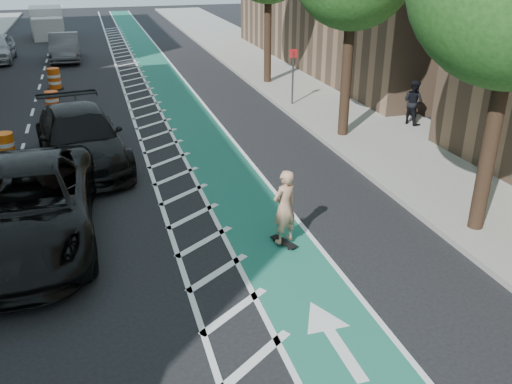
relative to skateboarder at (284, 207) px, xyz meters
name	(u,v)px	position (x,y,z in m)	size (l,w,h in m)	color
ground	(147,284)	(-3.24, -0.72, -0.99)	(120.00, 120.00, 0.00)	black
bike_lane	(197,130)	(-0.24, 9.28, -0.98)	(2.00, 90.00, 0.01)	#1C634F
buffer_strip	(157,133)	(-1.74, 9.28, -0.98)	(1.40, 90.00, 0.01)	silver
sidewalk_right	(352,114)	(6.26, 9.28, -0.91)	(5.00, 90.00, 0.15)	gray
curb_right	(296,119)	(3.81, 9.28, -0.91)	(0.12, 90.00, 0.16)	gray
sign_post	(293,76)	(4.36, 11.28, 0.37)	(0.35, 0.08, 2.47)	#4C4C4C
skateboard	(284,242)	(0.00, 0.00, -0.90)	(0.49, 0.76, 0.10)	black
skateboarder	(284,207)	(0.00, 0.00, 0.00)	(0.65, 0.42, 1.77)	tan
suv_near	(25,206)	(-5.64, 1.88, -0.07)	(3.05, 6.63, 1.84)	black
suv_far	(80,138)	(-4.41, 6.78, -0.11)	(2.45, 6.03, 1.75)	black
car_grey	(65,47)	(-5.28, 25.50, -0.18)	(1.71, 4.90, 1.61)	#515055
pedestrian	(413,102)	(7.73, 7.19, 0.01)	(0.82, 0.64, 1.69)	black
box_truck	(47,23)	(-6.76, 36.28, 0.01)	(2.64, 5.35, 2.17)	silver
barrel_a	(6,149)	(-6.74, 7.60, -0.52)	(0.72, 0.72, 0.99)	#FF640D
barrel_b	(53,103)	(-5.54, 13.11, -0.53)	(0.70, 0.70, 0.96)	#E0470B
barrel_c	(54,79)	(-5.64, 17.73, -0.50)	(0.75, 0.75, 1.03)	#D54C0B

